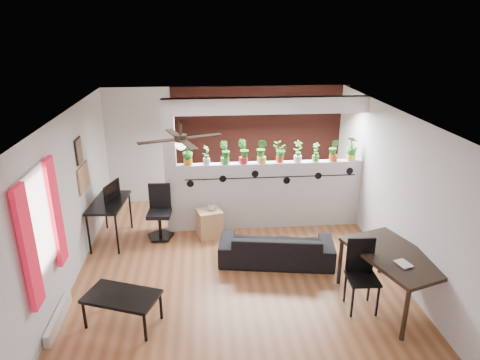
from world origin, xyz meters
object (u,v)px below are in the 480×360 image
object	(u,v)px
sofa	(276,247)
folding_chair	(361,268)
cup	(212,208)
coffee_table	(122,298)
dining_table	(395,259)
potted_plant_5	(280,152)
potted_plant_0	(188,153)
potted_plant_4	(262,150)
office_chair	(160,215)
computer_desk	(109,205)
ceiling_fan	(181,141)
potted_plant_1	(206,154)
potted_plant_3	(243,151)
potted_plant_7	(316,151)
cube_shelf	(210,223)
potted_plant_2	(225,152)
potted_plant_6	(298,151)
potted_plant_8	(334,149)
potted_plant_9	(352,148)

from	to	relation	value
sofa	folding_chair	xyz separation A→B (m)	(0.99, -1.30, 0.35)
cup	coffee_table	xyz separation A→B (m)	(-1.29, -2.44, -0.19)
dining_table	potted_plant_5	bearing A→B (deg)	114.68
potted_plant_0	coffee_table	bearing A→B (deg)	-107.26
potted_plant_4	coffee_table	xyz separation A→B (m)	(-2.27, -2.78, -1.19)
office_chair	sofa	bearing A→B (deg)	-27.76
office_chair	dining_table	xyz separation A→B (m)	(3.53, -2.37, 0.27)
computer_desk	folding_chair	bearing A→B (deg)	-30.47
ceiling_fan	potted_plant_1	size ratio (longest dim) A/B	3.16
potted_plant_3	cup	bearing A→B (deg)	-151.61
potted_plant_3	office_chair	size ratio (longest dim) A/B	0.45
potted_plant_5	sofa	xyz separation A→B (m)	(-0.26, -1.36, -1.29)
computer_desk	folding_chair	distance (m)	4.58
potted_plant_0	sofa	distance (m)	2.41
potted_plant_7	cube_shelf	world-z (taller)	potted_plant_7
ceiling_fan	potted_plant_2	bearing A→B (deg)	68.14
potted_plant_7	sofa	size ratio (longest dim) A/B	0.20
potted_plant_6	potted_plant_8	size ratio (longest dim) A/B	0.97
sofa	dining_table	bearing A→B (deg)	148.23
potted_plant_9	dining_table	size ratio (longest dim) A/B	0.28
potted_plant_3	potted_plant_6	xyz separation A→B (m)	(1.05, 0.00, -0.02)
potted_plant_1	potted_plant_2	size ratio (longest dim) A/B	0.86
cube_shelf	potted_plant_1	bearing A→B (deg)	79.42
potted_plant_2	cup	size ratio (longest dim) A/B	3.35
potted_plant_1	potted_plant_4	bearing A→B (deg)	0.00
potted_plant_3	potted_plant_6	distance (m)	1.05
potted_plant_5	potted_plant_6	distance (m)	0.35
potted_plant_6	dining_table	distance (m)	2.91
potted_plant_0	coffee_table	xyz separation A→B (m)	(-0.86, -2.78, -1.18)
potted_plant_8	coffee_table	size ratio (longest dim) A/B	0.39
potted_plant_8	coffee_table	world-z (taller)	potted_plant_8
potted_plant_0	potted_plant_9	bearing A→B (deg)	0.00
potted_plant_7	cube_shelf	distance (m)	2.47
folding_chair	potted_plant_2	bearing A→B (deg)	123.71
potted_plant_4	potted_plant_3	bearing A→B (deg)	180.00
potted_plant_7	cup	xyz separation A→B (m)	(-2.03, -0.34, -0.95)
cube_shelf	sofa	bearing A→B (deg)	-56.88
dining_table	potted_plant_7	bearing A→B (deg)	100.99
potted_plant_2	sofa	bearing A→B (deg)	-59.88
ceiling_fan	sofa	distance (m)	2.58
dining_table	cup	bearing A→B (deg)	137.84
potted_plant_6	dining_table	size ratio (longest dim) A/B	0.25
potted_plant_5	cube_shelf	world-z (taller)	potted_plant_5
potted_plant_6	cup	bearing A→B (deg)	-168.57
potted_plant_1	potted_plant_9	xyz separation A→B (m)	(2.81, 0.00, 0.05)
potted_plant_6	potted_plant_9	xyz separation A→B (m)	(1.05, -0.00, 0.03)
potted_plant_5	cube_shelf	xyz separation A→B (m)	(-1.38, -0.34, -1.29)
cube_shelf	cup	size ratio (longest dim) A/B	4.12
potted_plant_0	potted_plant_4	world-z (taller)	potted_plant_4
potted_plant_9	ceiling_fan	bearing A→B (deg)	-150.49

